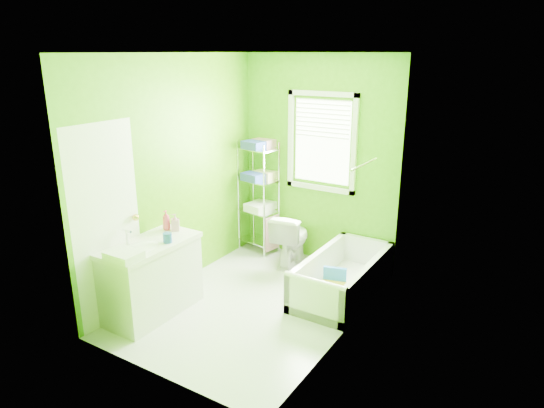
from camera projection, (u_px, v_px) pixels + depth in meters
The scene contains 9 objects.
ground at pixel (255, 303), 5.26m from camera, with size 2.90×2.90×0.00m, color silver.
room_envelope at pixel (253, 164), 4.79m from camera, with size 2.14×2.94×2.62m.
window at pixel (322, 137), 5.90m from camera, with size 0.92×0.05×1.22m.
door at pixel (107, 226), 4.67m from camera, with size 0.09×0.80×2.00m.
right_wall_decor at pixel (349, 203), 4.33m from camera, with size 0.04×1.48×1.17m.
bathtub at pixel (341, 282), 5.41m from camera, with size 0.68×1.45×0.47m.
toilet at pixel (291, 238), 6.15m from camera, with size 0.38×0.67×0.68m, color white.
vanity at pixel (151, 276), 4.95m from camera, with size 0.53×1.06×1.00m.
wire_shelf_unit at pixel (260, 185), 6.40m from camera, with size 0.55×0.45×1.52m.
Camera 1 is at (2.62, -3.89, 2.61)m, focal length 32.00 mm.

